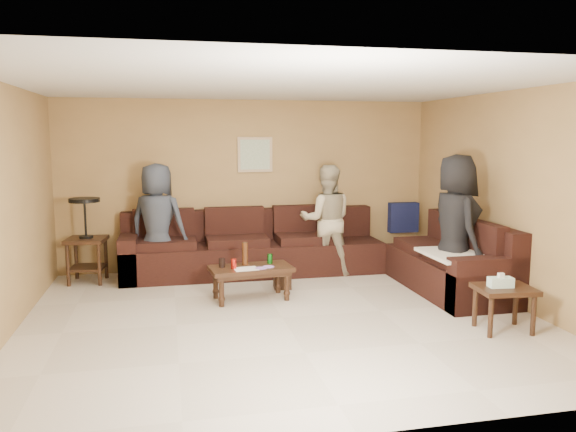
% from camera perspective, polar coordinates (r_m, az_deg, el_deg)
% --- Properties ---
extents(room, '(5.60, 5.50, 2.50)m').
position_cam_1_polar(room, '(5.93, -0.63, 5.14)').
color(room, beige).
rests_on(room, ground).
extents(sectional_sofa, '(4.65, 2.90, 0.97)m').
position_cam_1_polar(sectional_sofa, '(7.76, 3.03, -4.13)').
color(sectional_sofa, black).
rests_on(sectional_sofa, ground).
extents(coffee_table, '(1.02, 0.59, 0.69)m').
position_cam_1_polar(coffee_table, '(6.83, -3.84, -5.62)').
color(coffee_table, '#321C10').
rests_on(coffee_table, ground).
extents(end_table_left, '(0.56, 0.56, 1.15)m').
position_cam_1_polar(end_table_left, '(8.04, -19.81, -2.17)').
color(end_table_left, '#321C10').
rests_on(end_table_left, ground).
extents(side_table_right, '(0.60, 0.51, 0.61)m').
position_cam_1_polar(side_table_right, '(6.13, 21.08, -7.29)').
color(side_table_right, '#321C10').
rests_on(side_table_right, ground).
extents(waste_bin, '(0.24, 0.24, 0.27)m').
position_cam_1_polar(waste_bin, '(7.36, -0.59, -6.34)').
color(waste_bin, '#321C10').
rests_on(waste_bin, ground).
extents(wall_art, '(0.52, 0.04, 0.52)m').
position_cam_1_polar(wall_art, '(8.38, -3.38, 6.25)').
color(wall_art, tan).
rests_on(wall_art, ground).
extents(person_left, '(0.93, 0.79, 1.61)m').
position_cam_1_polar(person_left, '(7.83, -13.09, -0.65)').
color(person_left, '#2B303C').
rests_on(person_left, ground).
extents(person_middle, '(0.86, 0.72, 1.57)m').
position_cam_1_polar(person_middle, '(8.02, 3.92, -0.40)').
color(person_middle, tan).
rests_on(person_middle, ground).
extents(person_right, '(0.57, 0.87, 1.76)m').
position_cam_1_polar(person_right, '(7.10, 16.62, -1.07)').
color(person_right, black).
rests_on(person_right, ground).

